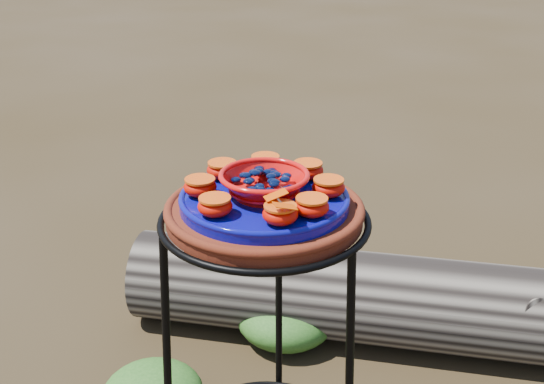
# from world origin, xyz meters

# --- Properties ---
(plant_stand) EXTENTS (0.44, 0.44, 0.70)m
(plant_stand) POSITION_xyz_m (0.00, 0.00, 0.35)
(plant_stand) COLOR black
(plant_stand) RESTS_ON ground
(terracotta_saucer) EXTENTS (0.37, 0.37, 0.03)m
(terracotta_saucer) POSITION_xyz_m (0.00, 0.00, 0.71)
(terracotta_saucer) COLOR #48110D
(terracotta_saucer) RESTS_ON plant_stand
(cobalt_plate) EXTENTS (0.32, 0.32, 0.02)m
(cobalt_plate) POSITION_xyz_m (0.00, 0.00, 0.74)
(cobalt_plate) COLOR navy
(cobalt_plate) RESTS_ON terracotta_saucer
(red_bowl) EXTENTS (0.16, 0.16, 0.04)m
(red_bowl) POSITION_xyz_m (0.00, 0.00, 0.77)
(red_bowl) COLOR red
(red_bowl) RESTS_ON cobalt_plate
(glass_gems) EXTENTS (0.12, 0.12, 0.02)m
(glass_gems) POSITION_xyz_m (0.00, 0.00, 0.81)
(glass_gems) COLOR black
(glass_gems) RESTS_ON red_bowl
(orange_half_0) EXTENTS (0.06, 0.06, 0.03)m
(orange_half_0) POSITION_xyz_m (0.05, -0.11, 0.77)
(orange_half_0) COLOR #AD0600
(orange_half_0) RESTS_ON cobalt_plate
(orange_half_1) EXTENTS (0.06, 0.06, 0.03)m
(orange_half_1) POSITION_xyz_m (0.09, -0.07, 0.77)
(orange_half_1) COLOR #AD0600
(orange_half_1) RESTS_ON cobalt_plate
(orange_half_2) EXTENTS (0.06, 0.06, 0.03)m
(orange_half_2) POSITION_xyz_m (0.12, 0.02, 0.77)
(orange_half_2) COLOR #AD0600
(orange_half_2) RESTS_ON cobalt_plate
(orange_half_3) EXTENTS (0.06, 0.06, 0.03)m
(orange_half_3) POSITION_xyz_m (0.07, 0.09, 0.77)
(orange_half_3) COLOR #AD0600
(orange_half_3) RESTS_ON cobalt_plate
(orange_half_4) EXTENTS (0.06, 0.06, 0.03)m
(orange_half_4) POSITION_xyz_m (-0.02, 0.12, 0.77)
(orange_half_4) COLOR #AD0600
(orange_half_4) RESTS_ON cobalt_plate
(orange_half_5) EXTENTS (0.06, 0.06, 0.03)m
(orange_half_5) POSITION_xyz_m (-0.09, 0.07, 0.77)
(orange_half_5) COLOR #AD0600
(orange_half_5) RESTS_ON cobalt_plate
(orange_half_6) EXTENTS (0.06, 0.06, 0.03)m
(orange_half_6) POSITION_xyz_m (-0.12, -0.02, 0.77)
(orange_half_6) COLOR #AD0600
(orange_half_6) RESTS_ON cobalt_plate
(orange_half_7) EXTENTS (0.06, 0.06, 0.03)m
(orange_half_7) POSITION_xyz_m (-0.07, -0.09, 0.77)
(orange_half_7) COLOR #AD0600
(orange_half_7) RESTS_ON cobalt_plate
(butterfly) EXTENTS (0.10, 0.09, 0.01)m
(butterfly) POSITION_xyz_m (0.05, -0.11, 0.79)
(butterfly) COLOR #CE3C00
(butterfly) RESTS_ON orange_half_0
(driftwood_log) EXTENTS (1.51, 0.47, 0.28)m
(driftwood_log) POSITION_xyz_m (0.23, 0.64, 0.14)
(driftwood_log) COLOR black
(driftwood_log) RESTS_ON ground
(foliage_back) EXTENTS (0.30, 0.30, 0.15)m
(foliage_back) POSITION_xyz_m (-0.03, 0.60, 0.08)
(foliage_back) COLOR #1C4614
(foliage_back) RESTS_ON ground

